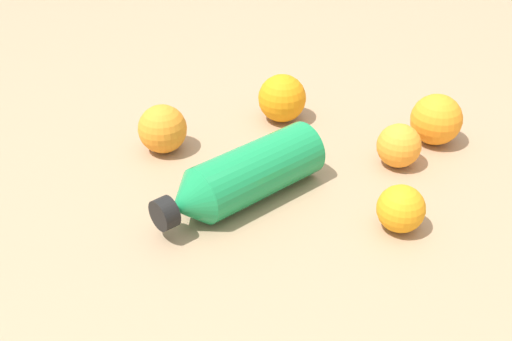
# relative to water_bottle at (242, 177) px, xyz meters

# --- Properties ---
(ground_plane) EXTENTS (2.40, 2.40, 0.00)m
(ground_plane) POSITION_rel_water_bottle_xyz_m (-0.05, 0.01, -0.04)
(ground_plane) COLOR #9E7F60
(water_bottle) EXTENTS (0.25, 0.13, 0.08)m
(water_bottle) POSITION_rel_water_bottle_xyz_m (0.00, 0.00, 0.00)
(water_bottle) COLOR #198C4C
(water_bottle) RESTS_ON ground_plane
(orange_0) EXTENTS (0.08, 0.08, 0.08)m
(orange_0) POSITION_rel_water_bottle_xyz_m (-0.29, 0.16, 0.00)
(orange_0) COLOR orange
(orange_0) RESTS_ON ground_plane
(orange_1) EXTENTS (0.06, 0.06, 0.06)m
(orange_1) POSITION_rel_water_bottle_xyz_m (-0.06, 0.20, -0.01)
(orange_1) COLOR orange
(orange_1) RESTS_ON ground_plane
(orange_2) EXTENTS (0.07, 0.07, 0.07)m
(orange_2) POSITION_rel_water_bottle_xyz_m (-0.04, -0.17, -0.00)
(orange_2) COLOR orange
(orange_2) RESTS_ON ground_plane
(orange_3) EXTENTS (0.06, 0.06, 0.06)m
(orange_3) POSITION_rel_water_bottle_xyz_m (-0.20, 0.14, -0.01)
(orange_3) COLOR orange
(orange_3) RESTS_ON ground_plane
(orange_4) EXTENTS (0.08, 0.08, 0.08)m
(orange_4) POSITION_rel_water_bottle_xyz_m (-0.22, -0.08, 0.00)
(orange_4) COLOR orange
(orange_4) RESTS_ON ground_plane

